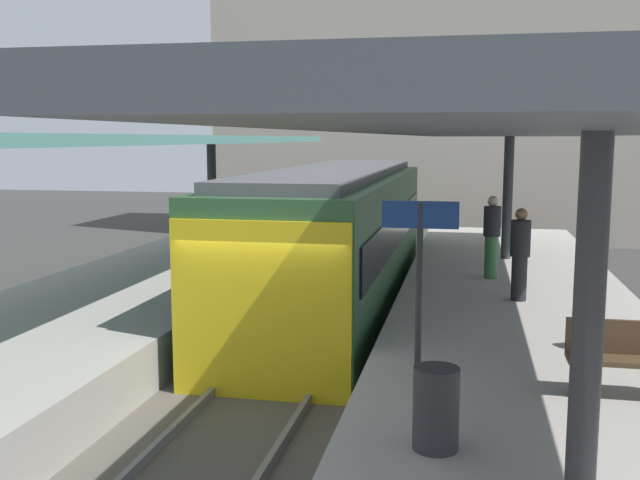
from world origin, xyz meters
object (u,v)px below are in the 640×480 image
litter_bin (436,408)px  passenger_far_end (520,253)px  platform_bench (630,356)px  passenger_mid_platform (492,236)px  platform_sign (420,251)px  commuter_train (336,239)px

litter_bin → passenger_far_end: (1.19, 6.85, 0.48)m
platform_bench → passenger_mid_platform: size_ratio=0.80×
platform_sign → litter_bin: (0.30, -1.88, -1.22)m
platform_sign → passenger_mid_platform: platform_sign is taller
commuter_train → platform_sign: bearing=-72.3°
platform_bench → platform_sign: 2.68m
platform_bench → litter_bin: (-2.11, -1.92, -0.06)m
commuter_train → passenger_mid_platform: commuter_train is taller
commuter_train → platform_sign: size_ratio=5.55×
passenger_mid_platform → passenger_far_end: size_ratio=1.03×
platform_sign → litter_bin: platform_sign is taller
commuter_train → platform_sign: commuter_train is taller
platform_bench → platform_sign: bearing=-179.0°
commuter_train → platform_bench: (4.73, -7.23, -0.26)m
platform_sign → passenger_far_end: (1.49, 4.97, -0.74)m
commuter_train → passenger_far_end: size_ratio=7.24×
commuter_train → litter_bin: size_ratio=15.34×
passenger_mid_platform → platform_bench: bearing=-79.0°
commuter_train → litter_bin: 9.53m
litter_bin → passenger_mid_platform: (0.75, 8.95, 0.51)m
passenger_far_end → commuter_train: bearing=148.8°
platform_bench → platform_sign: platform_sign is taller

